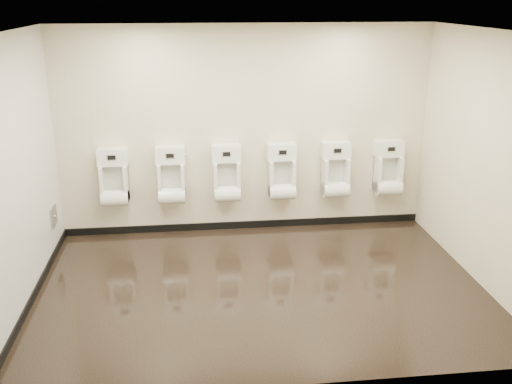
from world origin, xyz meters
The scene contains 16 objects.
ground centered at (0.00, 0.00, 0.00)m, with size 5.00×3.50×0.00m, color black.
ceiling centered at (0.00, 0.00, 2.80)m, with size 5.00×3.50×0.00m, color silver.
back_wall centered at (0.00, 1.75, 1.40)m, with size 5.00×0.02×2.80m, color beige.
front_wall centered at (0.00, -1.75, 1.40)m, with size 5.00×0.02×2.80m, color beige.
left_wall centered at (-2.50, 0.00, 1.40)m, with size 0.02×3.50×2.80m, color beige.
right_wall centered at (2.50, 0.00, 1.40)m, with size 0.02×3.50×2.80m, color beige.
tile_overlay_left centered at (-2.50, 0.00, 1.40)m, with size 0.01×3.50×2.80m, color white.
skirting_back centered at (0.00, 1.74, 0.05)m, with size 5.00×0.02×0.10m, color black.
skirting_left centered at (-2.49, 0.00, 0.05)m, with size 0.02×3.50×0.10m, color black.
access_panel centered at (-2.48, 1.20, 0.50)m, with size 0.04×0.25×0.25m.
urinal_0 centered at (-1.76, 1.62, 0.80)m, with size 0.40×0.30×0.75m.
urinal_1 centered at (-1.01, 1.62, 0.80)m, with size 0.40×0.30×0.75m.
urinal_2 centered at (-0.27, 1.62, 0.80)m, with size 0.40×0.30×0.75m.
urinal_3 centered at (0.48, 1.62, 0.80)m, with size 0.40×0.30×0.75m.
urinal_4 centered at (1.24, 1.62, 0.80)m, with size 0.40×0.30×0.75m.
urinal_5 centered at (1.99, 1.62, 0.80)m, with size 0.40×0.30×0.75m.
Camera 1 is at (-0.72, -5.71, 3.14)m, focal length 40.00 mm.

